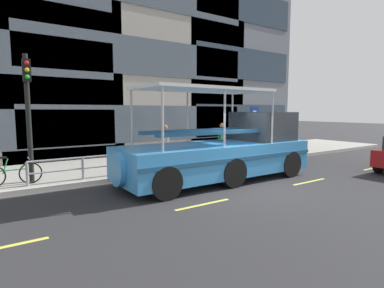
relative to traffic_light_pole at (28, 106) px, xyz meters
The scene contains 11 objects.
ground_plane 7.75m from the traffic_light_pole, 33.63° to the right, with size 120.00×120.00×0.00m, color #2B2B2D.
sidewalk 6.78m from the traffic_light_pole, 14.75° to the left, with size 32.00×4.80×0.18m, color #99968E.
curb_edge 6.65m from the traffic_light_pole, ahead, with size 32.00×0.18×0.18m, color #B2ADA3.
lane_centreline 8.19m from the traffic_light_pole, 38.61° to the right, with size 25.80×0.12×0.01m.
curb_guardrail 6.22m from the traffic_light_pole, ahead, with size 12.19×0.09×0.80m.
traffic_light_pole is the anchor object (origin of this frame).
parking_sign 10.47m from the traffic_light_pole, ahead, with size 0.60×0.12×2.60m.
leaned_bicycle 2.28m from the traffic_light_pole, 156.81° to the right, with size 1.74×0.46×0.96m.
duck_tour_boat 7.08m from the traffic_light_pole, 23.33° to the right, with size 9.23×2.56×3.36m.
pedestrian_near_bow 9.05m from the traffic_light_pole, ahead, with size 0.51×0.24×1.76m.
pedestrian_mid_left 5.98m from the traffic_light_pole, ahead, with size 0.24×0.50×1.75m.
Camera 1 is at (-7.22, -7.35, 2.56)m, focal length 28.40 mm.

